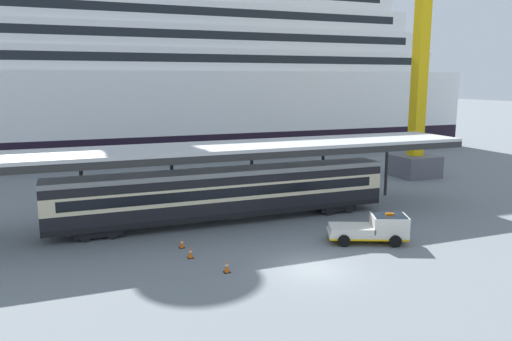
{
  "coord_description": "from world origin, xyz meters",
  "views": [
    {
      "loc": [
        -12.89,
        -24.14,
        10.75
      ],
      "look_at": [
        -0.54,
        7.65,
        4.5
      ],
      "focal_mm": 34.87,
      "sensor_mm": 36.0,
      "label": 1
    }
  ],
  "objects_px": {
    "service_truck": "(375,228)",
    "traffic_cone_mid": "(190,252)",
    "dockside_crane": "(426,1)",
    "cruise_ship": "(34,60)",
    "train_carriage": "(225,193)",
    "traffic_cone_near": "(227,266)",
    "traffic_cone_far": "(182,243)",
    "quay_bollard": "(376,218)"
  },
  "relations": [
    {
      "from": "service_truck",
      "to": "traffic_cone_mid",
      "type": "distance_m",
      "value": 12.37
    },
    {
      "from": "service_truck",
      "to": "dockside_crane",
      "type": "distance_m",
      "value": 31.02
    },
    {
      "from": "cruise_ship",
      "to": "train_carriage",
      "type": "xyz_separation_m",
      "value": [
        14.26,
        -40.02,
        -11.09
      ]
    },
    {
      "from": "traffic_cone_near",
      "to": "traffic_cone_far",
      "type": "xyz_separation_m",
      "value": [
        -1.45,
        5.04,
        -0.05
      ]
    },
    {
      "from": "traffic_cone_near",
      "to": "traffic_cone_mid",
      "type": "bearing_deg",
      "value": 114.73
    },
    {
      "from": "traffic_cone_near",
      "to": "service_truck",
      "type": "bearing_deg",
      "value": 7.87
    },
    {
      "from": "cruise_ship",
      "to": "dockside_crane",
      "type": "relative_size",
      "value": 2.15
    },
    {
      "from": "train_carriage",
      "to": "dockside_crane",
      "type": "distance_m",
      "value": 32.16
    },
    {
      "from": "traffic_cone_near",
      "to": "quay_bollard",
      "type": "relative_size",
      "value": 0.79
    },
    {
      "from": "traffic_cone_mid",
      "to": "traffic_cone_far",
      "type": "bearing_deg",
      "value": 91.97
    },
    {
      "from": "traffic_cone_near",
      "to": "dockside_crane",
      "type": "bearing_deg",
      "value": 34.11
    },
    {
      "from": "train_carriage",
      "to": "quay_bollard",
      "type": "bearing_deg",
      "value": -24.4
    },
    {
      "from": "traffic_cone_far",
      "to": "traffic_cone_mid",
      "type": "bearing_deg",
      "value": -88.03
    },
    {
      "from": "traffic_cone_mid",
      "to": "dockside_crane",
      "type": "height_order",
      "value": "dockside_crane"
    },
    {
      "from": "cruise_ship",
      "to": "traffic_cone_mid",
      "type": "relative_size",
      "value": 169.66
    },
    {
      "from": "cruise_ship",
      "to": "service_truck",
      "type": "distance_m",
      "value": 54.45
    },
    {
      "from": "traffic_cone_near",
      "to": "traffic_cone_far",
      "type": "relative_size",
      "value": 1.14
    },
    {
      "from": "train_carriage",
      "to": "traffic_cone_far",
      "type": "bearing_deg",
      "value": -133.85
    },
    {
      "from": "quay_bollard",
      "to": "service_truck",
      "type": "bearing_deg",
      "value": -126.29
    },
    {
      "from": "quay_bollard",
      "to": "train_carriage",
      "type": "bearing_deg",
      "value": 155.6
    },
    {
      "from": "traffic_cone_mid",
      "to": "dockside_crane",
      "type": "bearing_deg",
      "value": 28.68
    },
    {
      "from": "train_carriage",
      "to": "traffic_cone_mid",
      "type": "distance_m",
      "value": 8.21
    },
    {
      "from": "cruise_ship",
      "to": "dockside_crane",
      "type": "height_order",
      "value": "dockside_crane"
    },
    {
      "from": "cruise_ship",
      "to": "service_truck",
      "type": "height_order",
      "value": "cruise_ship"
    },
    {
      "from": "traffic_cone_mid",
      "to": "traffic_cone_far",
      "type": "distance_m",
      "value": 2.06
    },
    {
      "from": "train_carriage",
      "to": "dockside_crane",
      "type": "xyz_separation_m",
      "value": [
        25.7,
        9.77,
        16.68
      ]
    },
    {
      "from": "traffic_cone_near",
      "to": "dockside_crane",
      "type": "xyz_separation_m",
      "value": [
        28.69,
        19.43,
        18.63
      ]
    },
    {
      "from": "service_truck",
      "to": "quay_bollard",
      "type": "height_order",
      "value": "service_truck"
    },
    {
      "from": "traffic_cone_mid",
      "to": "traffic_cone_far",
      "type": "xyz_separation_m",
      "value": [
        -0.07,
        2.06,
        -0.04
      ]
    },
    {
      "from": "traffic_cone_mid",
      "to": "traffic_cone_near",
      "type": "bearing_deg",
      "value": -65.27
    },
    {
      "from": "train_carriage",
      "to": "cruise_ship",
      "type": "bearing_deg",
      "value": 109.61
    },
    {
      "from": "cruise_ship",
      "to": "traffic_cone_mid",
      "type": "distance_m",
      "value": 49.48
    },
    {
      "from": "cruise_ship",
      "to": "quay_bollard",
      "type": "relative_size",
      "value": 131.1
    },
    {
      "from": "service_truck",
      "to": "traffic_cone_mid",
      "type": "relative_size",
      "value": 7.52
    },
    {
      "from": "traffic_cone_far",
      "to": "dockside_crane",
      "type": "bearing_deg",
      "value": 25.53
    },
    {
      "from": "service_truck",
      "to": "traffic_cone_near",
      "type": "xyz_separation_m",
      "value": [
        -10.89,
        -1.5,
        -0.62
      ]
    },
    {
      "from": "train_carriage",
      "to": "dockside_crane",
      "type": "relative_size",
      "value": 0.44
    },
    {
      "from": "cruise_ship",
      "to": "traffic_cone_near",
      "type": "height_order",
      "value": "cruise_ship"
    },
    {
      "from": "train_carriage",
      "to": "service_truck",
      "type": "distance_m",
      "value": 11.43
    },
    {
      "from": "traffic_cone_far",
      "to": "dockside_crane",
      "type": "relative_size",
      "value": 0.01
    },
    {
      "from": "traffic_cone_near",
      "to": "quay_bollard",
      "type": "bearing_deg",
      "value": 20.21
    },
    {
      "from": "traffic_cone_mid",
      "to": "traffic_cone_far",
      "type": "height_order",
      "value": "traffic_cone_mid"
    }
  ]
}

